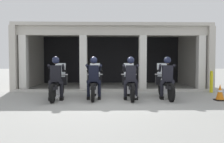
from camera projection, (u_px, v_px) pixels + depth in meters
ground_plane at (111, 90)px, 10.78m from camera, size 80.00×80.00×0.00m
station_building at (112, 51)px, 12.93m from camera, size 9.80×4.86×3.29m
kerb_strip at (113, 91)px, 10.06m from camera, size 9.30×0.24×0.12m
motorcycle_far_left at (58, 86)px, 8.03m from camera, size 0.62×2.04×1.35m
police_officer_far_left at (56, 74)px, 7.73m from camera, size 0.63×0.61×1.58m
motorcycle_center_left at (94, 85)px, 8.20m from camera, size 0.62×2.04×1.35m
police_officer_center_left at (94, 74)px, 7.90m from camera, size 0.63×0.61×1.58m
motorcycle_center_right at (130, 85)px, 8.16m from camera, size 0.62×2.04×1.35m
police_officer_center_right at (131, 74)px, 7.86m from camera, size 0.63×0.61×1.58m
motorcycle_far_right at (165, 85)px, 8.24m from camera, size 0.62×2.04×1.35m
police_officer_far_right at (167, 74)px, 7.94m from camera, size 0.63×0.61×1.58m
traffic_cone_flank at (220, 93)px, 7.72m from camera, size 0.34×0.34×0.59m
bollard_kerbside at (211, 82)px, 9.78m from camera, size 0.14×0.14×1.01m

